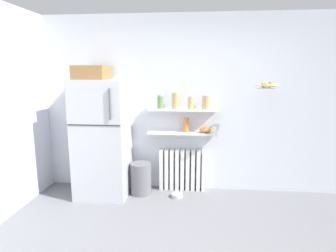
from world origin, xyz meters
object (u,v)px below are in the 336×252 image
at_px(storage_jar_3, 206,102).
at_px(shelf_bowl, 205,130).
at_px(vase, 186,125).
at_px(storage_jar_2, 191,103).
at_px(storage_jar_1, 175,101).
at_px(hanging_fruit_basket, 267,86).
at_px(storage_jar_0, 160,102).
at_px(trash_bin, 141,178).
at_px(radiator, 182,170).
at_px(refrigerator, 102,136).
at_px(pet_food_bowl, 177,195).

bearing_deg(storage_jar_3, shelf_bowl, -0.00).
height_order(storage_jar_3, shelf_bowl, storage_jar_3).
bearing_deg(vase, storage_jar_2, 0.00).
xyz_separation_m(storage_jar_1, hanging_fruit_basket, (1.21, -0.26, 0.24)).
bearing_deg(storage_jar_3, hanging_fruit_basket, -18.73).
distance_m(storage_jar_0, trash_bin, 1.16).
bearing_deg(radiator, storage_jar_0, -174.80).
xyz_separation_m(radiator, shelf_bowl, (0.33, -0.03, 0.64)).
xyz_separation_m(refrigerator, pet_food_bowl, (1.08, -0.02, -0.85)).
relative_size(radiator, storage_jar_2, 3.88).
xyz_separation_m(storage_jar_1, trash_bin, (-0.49, -0.17, -1.13)).
relative_size(shelf_bowl, hanging_fruit_basket, 0.53).
height_order(radiator, storage_jar_3, storage_jar_3).
bearing_deg(storage_jar_0, storage_jar_1, 0.00).
bearing_deg(storage_jar_2, radiator, 164.73).
distance_m(storage_jar_0, storage_jar_3, 0.66).
xyz_separation_m(vase, hanging_fruit_basket, (1.06, -0.26, 0.59)).
bearing_deg(radiator, trash_bin, -161.68).
xyz_separation_m(refrigerator, storage_jar_3, (1.47, 0.23, 0.47)).
bearing_deg(pet_food_bowl, hanging_fruit_basket, -0.56).
distance_m(storage_jar_0, storage_jar_2, 0.44).
xyz_separation_m(refrigerator, storage_jar_0, (0.81, 0.23, 0.47)).
bearing_deg(shelf_bowl, refrigerator, -171.25).
height_order(radiator, shelf_bowl, shelf_bowl).
relative_size(refrigerator, radiator, 2.68).
xyz_separation_m(storage_jar_0, storage_jar_3, (0.66, 0.00, -0.00)).
bearing_deg(storage_jar_3, refrigerator, -171.25).
height_order(storage_jar_0, hanging_fruit_basket, hanging_fruit_basket).
bearing_deg(storage_jar_2, storage_jar_1, -180.00).
distance_m(trash_bin, pet_food_bowl, 0.59).
distance_m(radiator, storage_jar_1, 1.06).
xyz_separation_m(refrigerator, vase, (1.18, 0.23, 0.13)).
xyz_separation_m(refrigerator, hanging_fruit_basket, (2.24, -0.04, 0.72)).
bearing_deg(refrigerator, shelf_bowl, 8.75).
bearing_deg(storage_jar_0, vase, 0.00).
bearing_deg(storage_jar_2, trash_bin, -166.62).
xyz_separation_m(storage_jar_1, storage_jar_2, (0.22, 0.00, -0.03)).
bearing_deg(hanging_fruit_basket, storage_jar_2, 165.21).
height_order(radiator, pet_food_bowl, radiator).
bearing_deg(radiator, refrigerator, -167.33).
bearing_deg(storage_jar_1, storage_jar_2, 0.00).
distance_m(refrigerator, vase, 1.21).
bearing_deg(storage_jar_1, vase, 0.00).
height_order(refrigerator, pet_food_bowl, refrigerator).
bearing_deg(refrigerator, trash_bin, 6.02).
height_order(storage_jar_1, storage_jar_2, storage_jar_1).
bearing_deg(shelf_bowl, radiator, 174.81).
height_order(radiator, vase, vase).
bearing_deg(trash_bin, storage_jar_1, 18.98).
xyz_separation_m(storage_jar_3, vase, (-0.29, -0.00, -0.33)).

